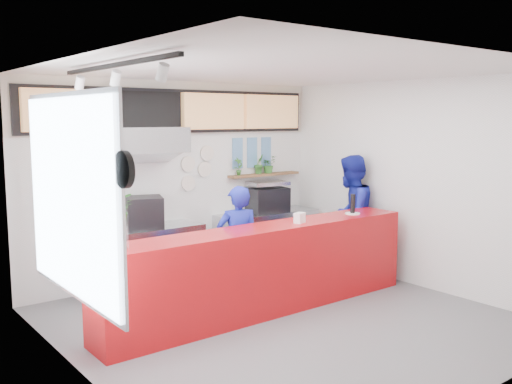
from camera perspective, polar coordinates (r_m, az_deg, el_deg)
floor at (r=7.13m, az=2.89°, el=-12.69°), size 5.00×5.00×0.00m
ceiling at (r=6.72m, az=3.06°, el=12.10°), size 5.00×5.00×0.00m
wall_back at (r=8.79m, az=-7.74°, el=1.15°), size 5.00×0.00×5.00m
wall_left at (r=5.49m, az=-17.24°, el=-2.92°), size 0.00×5.00×5.00m
wall_right at (r=8.60m, az=15.69°, el=0.80°), size 0.00×5.00×5.00m
service_counter at (r=7.26m, az=0.84°, el=-7.77°), size 4.50×0.60×1.10m
cream_band at (r=8.73m, az=-7.83°, el=8.34°), size 5.00×0.02×0.80m
prep_bench at (r=8.34m, az=-11.35°, el=-6.60°), size 1.80×0.60×0.90m
panini_oven at (r=8.23m, az=-11.08°, el=-2.00°), size 0.64×0.64×0.44m
extraction_hood at (r=8.06m, az=-11.50°, el=5.14°), size 1.20×0.70×0.35m
hood_lip at (r=8.07m, az=-11.46°, el=3.72°), size 1.20×0.69×0.31m
right_bench at (r=9.56m, az=1.11°, el=-4.65°), size 1.80×0.60×0.90m
espresso_machine at (r=9.45m, az=1.18°, el=-0.79°), size 0.68×0.53×0.40m
espresso_tray at (r=9.41m, az=1.18°, el=0.89°), size 0.70×0.55×0.06m
herb_shelf at (r=9.61m, az=0.84°, el=1.75°), size 1.40×0.18×0.04m
menu_board_far_left at (r=7.90m, az=-18.57°, el=7.76°), size 1.10×0.10×0.55m
menu_board_mid_left at (r=8.35m, az=-10.98°, el=7.97°), size 1.10×0.10×0.55m
menu_board_mid_right at (r=8.94m, az=-4.27°, el=8.04°), size 1.10×0.10×0.55m
menu_board_far_right at (r=9.63m, az=1.54°, el=8.02°), size 1.10×0.10×0.55m
soffit at (r=8.71m, az=-7.73°, el=8.01°), size 4.80×0.04×0.65m
window_pane at (r=5.74m, az=-18.10°, el=-0.48°), size 0.04×2.20×1.90m
window_frame at (r=5.75m, az=-17.91°, el=-0.46°), size 0.03×2.30×2.00m
wall_clock_rim at (r=4.60m, az=-13.06°, el=2.20°), size 0.05×0.30×0.30m
wall_clock_face at (r=4.62m, az=-12.73°, el=2.23°), size 0.02×0.26×0.26m
track_rail at (r=5.57m, az=-13.89°, el=12.23°), size 0.05×2.40×0.04m
dec_plate_a at (r=8.82m, az=-6.82°, el=2.82°), size 0.24×0.03×0.24m
dec_plate_b at (r=8.99m, az=-5.17°, el=2.29°), size 0.24×0.03×0.24m
dec_plate_c at (r=8.85m, az=-6.79°, el=0.88°), size 0.24×0.03×0.24m
dec_plate_d at (r=8.99m, az=-4.92°, el=3.89°), size 0.24×0.03×0.24m
photo_frame_a at (r=9.33m, az=-1.86°, el=4.66°), size 0.20×0.02×0.25m
photo_frame_b at (r=9.51m, az=-0.40°, el=4.72°), size 0.20×0.02×0.25m
photo_frame_c at (r=9.70m, az=1.01°, el=4.77°), size 0.20×0.02×0.25m
photo_frame_d at (r=9.35m, az=-1.86°, el=3.13°), size 0.20×0.02×0.25m
photo_frame_e at (r=9.53m, az=-0.40°, el=3.21°), size 0.20×0.02×0.25m
photo_frame_f at (r=9.71m, az=1.01°, el=3.29°), size 0.20×0.02×0.25m
staff_center at (r=7.59m, az=-1.82°, el=-5.26°), size 0.67×0.56×1.57m
staff_right at (r=9.06m, az=9.41°, el=-2.28°), size 1.08×0.95×1.88m
herb_a at (r=9.27m, az=-1.76°, el=2.57°), size 0.17×0.12×0.29m
herb_b at (r=9.52m, az=0.31°, el=2.83°), size 0.23×0.21×0.33m
herb_c at (r=9.65m, az=1.25°, el=2.77°), size 0.31×0.28×0.29m
glass_vase at (r=6.10m, az=-13.54°, el=-4.46°), size 0.24×0.24×0.24m
basil_vase at (r=6.05m, az=-13.62°, el=-1.77°), size 0.43×0.41×0.38m
napkin_holder at (r=7.41m, az=4.38°, el=-2.59°), size 0.17×0.14×0.13m
white_plate at (r=8.18m, az=9.64°, el=-2.13°), size 0.22×0.22×0.02m
pepper_mill at (r=8.16m, az=9.66°, el=-1.15°), size 0.09×0.09×0.27m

